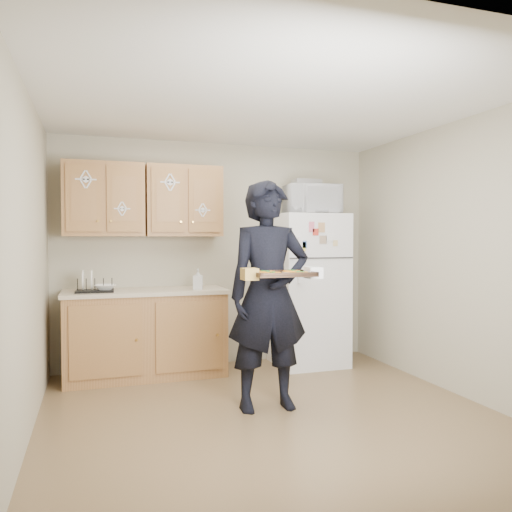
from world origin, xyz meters
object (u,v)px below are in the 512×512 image
at_px(refrigerator, 308,289).
at_px(baking_tray, 282,275).
at_px(microwave, 312,200).
at_px(person, 269,295).
at_px(dish_rack, 95,285).

relative_size(refrigerator, baking_tray, 3.63).
bearing_deg(refrigerator, microwave, -66.71).
height_order(person, dish_rack, person).
height_order(baking_tray, microwave, microwave).
distance_m(refrigerator, baking_tray, 1.83).
bearing_deg(person, dish_rack, 138.74).
height_order(refrigerator, person, person).
relative_size(refrigerator, microwave, 2.92).
height_order(microwave, dish_rack, microwave).
bearing_deg(person, refrigerator, 54.63).
bearing_deg(refrigerator, baking_tray, -120.41).
distance_m(microwave, dish_rack, 2.48).
bearing_deg(dish_rack, baking_tray, -48.13).
xyz_separation_m(person, baking_tray, (0.00, -0.30, 0.19)).
height_order(refrigerator, microwave, microwave).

